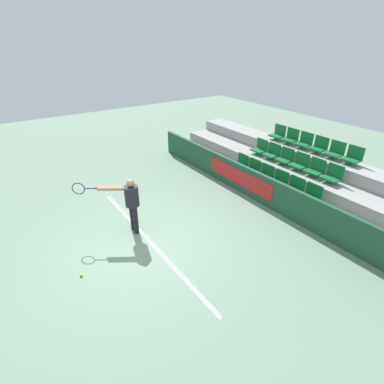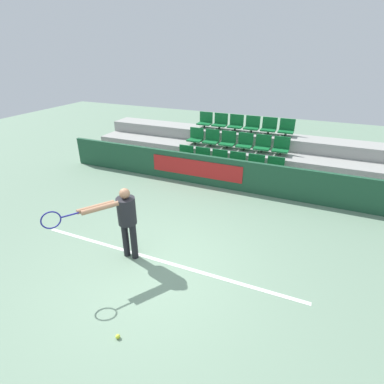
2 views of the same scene
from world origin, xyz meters
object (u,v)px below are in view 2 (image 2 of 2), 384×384
object	(u,v)px
stadium_chair_1	(202,158)
stadium_chair_2	(219,160)
stadium_chair_16	(269,127)
stadium_chair_11	(281,147)
stadium_chair_3	(237,163)
stadium_chair_14	(236,124)
tennis_player	(123,217)
stadium_chair_4	(255,165)
stadium_chair_7	(211,139)
stadium_chair_6	(196,137)
stadium_chair_5	(275,168)
stadium_chair_15	(252,125)
stadium_chair_12	(205,121)
stadium_chair_13	(220,122)
stadium_chair_10	(262,145)
stadium_chair_0	(185,155)
stadium_chair_8	(228,141)
tennis_ball	(118,337)
stadium_chair_17	(286,129)

from	to	relation	value
stadium_chair_1	stadium_chair_2	size ratio (longest dim) A/B	1.00
stadium_chair_16	stadium_chair_11	bearing A→B (deg)	-56.97
stadium_chair_3	stadium_chair_14	distance (m)	2.03
stadium_chair_2	tennis_player	bearing A→B (deg)	-94.37
stadium_chair_4	stadium_chair_11	xyz separation A→B (m)	(0.58, 0.90, 0.38)
stadium_chair_7	stadium_chair_16	bearing A→B (deg)	27.14
stadium_chair_7	stadium_chair_11	world-z (taller)	same
stadium_chair_6	stadium_chair_11	size ratio (longest dim) A/B	1.00
stadium_chair_5	stadium_chair_15	size ratio (longest dim) A/B	1.00
stadium_chair_12	stadium_chair_16	distance (m)	2.33
stadium_chair_7	stadium_chair_12	distance (m)	1.14
stadium_chair_3	stadium_chair_11	world-z (taller)	stadium_chair_11
stadium_chair_4	stadium_chair_13	distance (m)	2.62
stadium_chair_2	stadium_chair_10	xyz separation A→B (m)	(1.16, 0.90, 0.38)
stadium_chair_3	stadium_chair_10	distance (m)	1.14
stadium_chair_4	tennis_player	xyz separation A→B (m)	(-1.52, -4.61, 0.34)
stadium_chair_0	stadium_chair_16	world-z (taller)	stadium_chair_16
stadium_chair_0	stadium_chair_6	bearing A→B (deg)	90.00
stadium_chair_4	tennis_player	bearing A→B (deg)	-108.23
stadium_chair_11	stadium_chair_8	bearing A→B (deg)	180.00
stadium_chair_0	stadium_chair_11	xyz separation A→B (m)	(2.91, 0.90, 0.38)
stadium_chair_0	stadium_chair_15	distance (m)	2.62
stadium_chair_12	tennis_player	xyz separation A→B (m)	(0.81, -6.40, -0.43)
stadium_chair_12	tennis_ball	world-z (taller)	stadium_chair_12
stadium_chair_14	stadium_chair_17	xyz separation A→B (m)	(1.75, 0.00, 0.00)
stadium_chair_1	stadium_chair_3	distance (m)	1.16
stadium_chair_1	stadium_chair_5	xyz separation A→B (m)	(2.33, 0.00, 0.00)
stadium_chair_8	stadium_chair_11	distance (m)	1.75
stadium_chair_13	stadium_chair_4	bearing A→B (deg)	-45.72
stadium_chair_2	stadium_chair_13	bearing A→B (deg)	108.01
stadium_chair_10	stadium_chair_16	world-z (taller)	stadium_chair_16
stadium_chair_13	stadium_chair_14	size ratio (longest dim) A/B	1.00
stadium_chair_13	stadium_chair_16	xyz separation A→B (m)	(1.75, 0.00, 0.00)
stadium_chair_2	stadium_chair_4	xyz separation A→B (m)	(1.16, 0.00, 0.00)
stadium_chair_15	stadium_chair_16	size ratio (longest dim) A/B	1.00
tennis_player	stadium_chair_12	bearing A→B (deg)	130.53
stadium_chair_5	stadium_chair_13	xyz separation A→B (m)	(-2.33, 1.79, 0.77)
stadium_chair_0	stadium_chair_16	size ratio (longest dim) A/B	1.00
stadium_chair_5	tennis_ball	xyz separation A→B (m)	(-1.16, -6.23, -0.58)
stadium_chair_1	tennis_player	size ratio (longest dim) A/B	0.36
stadium_chair_12	stadium_chair_17	xyz separation A→B (m)	(2.91, 0.00, 0.00)
stadium_chair_7	stadium_chair_13	size ratio (longest dim) A/B	1.00
stadium_chair_0	stadium_chair_1	world-z (taller)	same
stadium_chair_15	stadium_chair_0	bearing A→B (deg)	-134.28
stadium_chair_0	stadium_chair_6	size ratio (longest dim) A/B	1.00
stadium_chair_10	stadium_chair_5	bearing A→B (deg)	-56.97
stadium_chair_3	stadium_chair_15	bearing A→B (deg)	90.00
stadium_chair_5	stadium_chair_13	distance (m)	3.04
stadium_chair_8	stadium_chair_14	distance (m)	0.97
stadium_chair_15	stadium_chair_2	bearing A→B (deg)	-108.01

